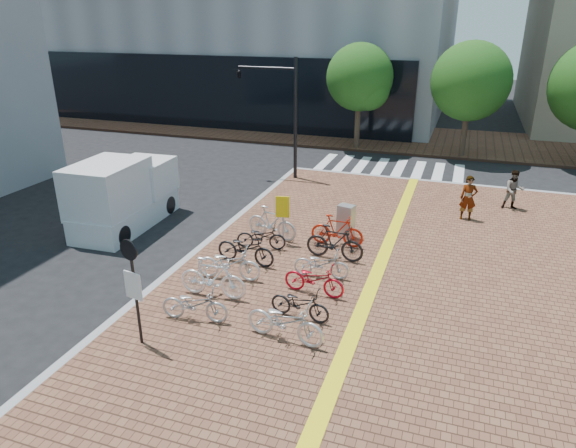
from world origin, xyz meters
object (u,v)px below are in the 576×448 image
at_px(bike_11, 337,230).
at_px(bike_8, 314,279).
at_px(bike_0, 195,304).
at_px(bike_2, 229,263).
at_px(bike_5, 272,223).
at_px(yellow_sign, 283,211).
at_px(box_truck, 123,195).
at_px(pedestrian_a, 468,198).
at_px(bike_6, 285,321).
at_px(bike_1, 213,278).
at_px(bike_3, 246,248).
at_px(bike_10, 335,243).
at_px(bike_4, 261,237).
at_px(traffic_light_pole, 269,95).
at_px(notice_sign, 133,280).
at_px(bike_9, 321,264).
at_px(utility_box, 346,221).
at_px(bike_7, 300,303).
at_px(pedestrian_b, 514,190).

bearing_deg(bike_11, bike_8, -177.07).
bearing_deg(bike_0, bike_2, -4.52).
bearing_deg(bike_5, bike_2, -171.79).
bearing_deg(bike_8, bike_5, 41.99).
xyz_separation_m(yellow_sign, box_truck, (-6.27, -0.12, -0.09)).
bearing_deg(bike_0, pedestrian_a, -41.39).
distance_m(bike_2, bike_6, 3.55).
xyz_separation_m(bike_1, bike_3, (0.02, 2.21, -0.07)).
xyz_separation_m(bike_10, yellow_sign, (-1.97, 0.61, 0.61)).
height_order(bike_6, bike_8, bike_6).
xyz_separation_m(bike_11, box_truck, (-8.05, -0.57, 0.55)).
bearing_deg(bike_10, bike_2, 135.42).
relative_size(bike_4, traffic_light_pole, 0.30).
height_order(pedestrian_a, yellow_sign, pedestrian_a).
distance_m(bike_2, notice_sign, 3.89).
bearing_deg(bike_9, utility_box, -4.88).
height_order(bike_3, bike_11, bike_11).
bearing_deg(bike_0, box_truck, 40.27).
xyz_separation_m(bike_7, pedestrian_a, (3.91, 8.75, 0.43)).
height_order(bike_3, traffic_light_pole, traffic_light_pole).
relative_size(utility_box, traffic_light_pole, 0.21).
distance_m(bike_3, notice_sign, 4.96).
bearing_deg(bike_9, bike_1, 124.97).
xyz_separation_m(bike_0, bike_3, (-0.08, 3.43, 0.05)).
height_order(bike_0, pedestrian_b, pedestrian_b).
bearing_deg(yellow_sign, traffic_light_pole, 113.93).
bearing_deg(pedestrian_a, bike_2, -137.76).
height_order(bike_8, utility_box, utility_box).
relative_size(bike_11, pedestrian_b, 1.13).
bearing_deg(bike_8, pedestrian_a, -23.08).
distance_m(bike_4, pedestrian_b, 10.69).
bearing_deg(bike_3, bike_8, -109.75).
relative_size(bike_3, bike_6, 0.98).
xyz_separation_m(bike_9, traffic_light_pole, (-5.25, 9.48, 3.42)).
bearing_deg(bike_3, traffic_light_pole, 20.66).
bearing_deg(bike_4, bike_2, 166.33).
bearing_deg(pedestrian_b, bike_7, -125.65).
distance_m(bike_1, bike_5, 4.34).
distance_m(bike_8, yellow_sign, 3.64).
distance_m(bike_11, yellow_sign, 1.95).
bearing_deg(notice_sign, bike_0, 60.71).
xyz_separation_m(bike_4, notice_sign, (-0.72, -5.95, 1.28)).
height_order(bike_8, bike_11, bike_11).
relative_size(notice_sign, traffic_light_pole, 0.49).
bearing_deg(bike_8, traffic_light_pole, 31.57).
bearing_deg(bike_10, bike_0, 155.71).
bearing_deg(bike_11, pedestrian_b, -45.39).
distance_m(notice_sign, box_truck, 8.20).
bearing_deg(bike_10, bike_3, 119.32).
distance_m(pedestrian_a, pedestrian_b, 2.50).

